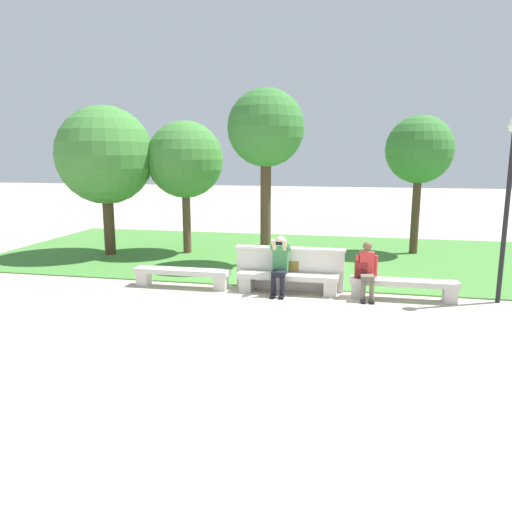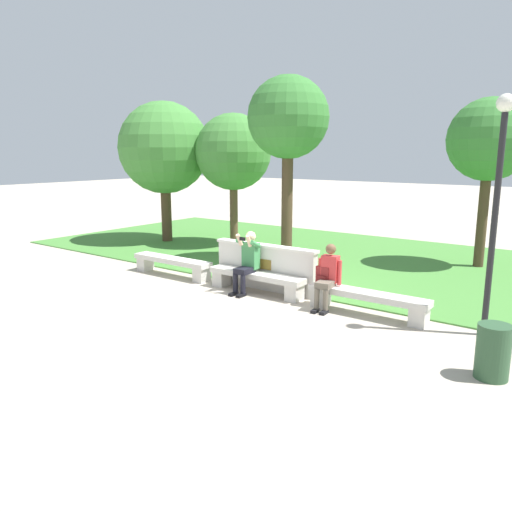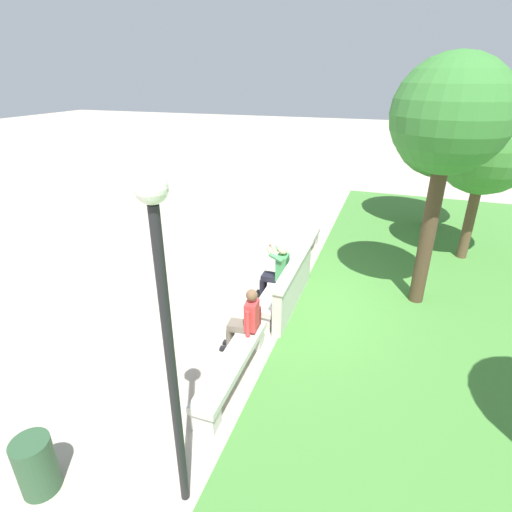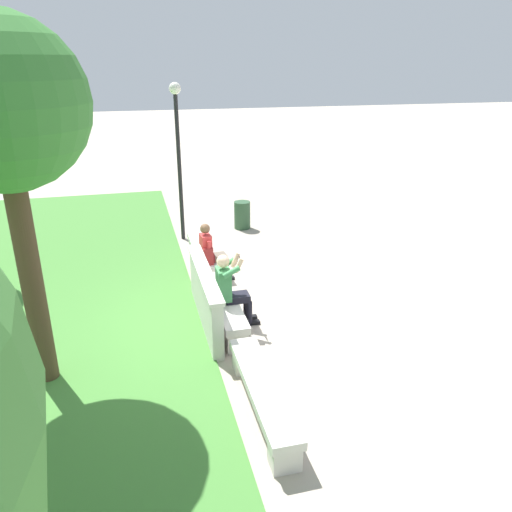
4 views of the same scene
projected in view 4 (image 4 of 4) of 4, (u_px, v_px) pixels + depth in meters
name	position (u px, v px, depth m)	size (l,w,h in m)	color
ground_plane	(225.00, 320.00, 8.90)	(80.00, 80.00, 0.00)	#B2A593
bench_main	(262.00, 392.00, 6.48)	(2.31, 0.40, 0.45)	beige
bench_near	(225.00, 305.00, 8.79)	(2.31, 0.40, 0.45)	beige
bench_mid	(203.00, 254.00, 11.10)	(2.31, 0.40, 0.45)	beige
backrest_wall_with_plaque	(205.00, 296.00, 8.64)	(2.58, 0.24, 1.01)	beige
person_photographer	(230.00, 286.00, 8.50)	(0.47, 0.72, 1.32)	black
person_distant	(211.00, 251.00, 10.26)	(0.48, 0.69, 1.26)	black
backpack	(208.00, 255.00, 10.15)	(0.28, 0.24, 0.43)	maroon
tree_far_back	(0.00, 109.00, 5.90)	(2.12, 2.12, 4.92)	#4C3826
trash_bin	(242.00, 215.00, 13.62)	(0.44, 0.44, 0.75)	#2D5133
lamp_post	(178.00, 140.00, 12.03)	(0.28, 0.28, 3.85)	black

